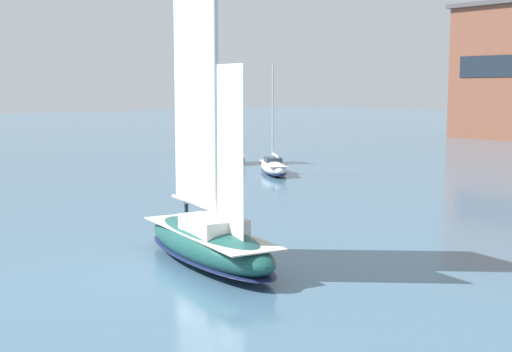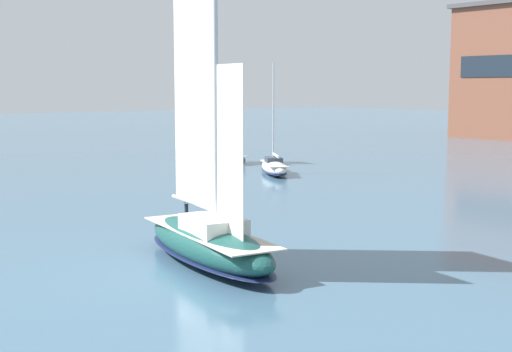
% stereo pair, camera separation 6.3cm
% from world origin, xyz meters
% --- Properties ---
extents(ground_plane, '(400.00, 400.00, 0.00)m').
position_xyz_m(ground_plane, '(0.00, 0.00, 0.00)').
color(ground_plane, '#42667F').
extents(sailboat_main, '(12.20, 5.21, 16.22)m').
position_xyz_m(sailboat_main, '(0.02, -0.00, 1.25)').
color(sailboat_main, '#194C47').
rests_on(sailboat_main, ground).
extents(sailboat_moored_near_marina, '(7.96, 6.06, 10.96)m').
position_xyz_m(sailboat_moored_near_marina, '(-25.42, 25.84, 0.74)').
color(sailboat_moored_near_marina, white).
rests_on(sailboat_moored_near_marina, ground).
extents(sailboat_moored_outer_mooring, '(7.64, 2.89, 10.26)m').
position_xyz_m(sailboat_moored_outer_mooring, '(-36.59, 28.27, 0.85)').
color(sailboat_moored_outer_mooring, '#194C47').
rests_on(sailboat_moored_outer_mooring, ground).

